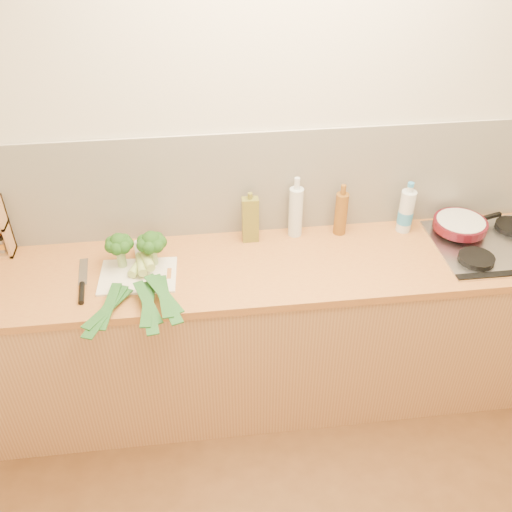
{
  "coord_description": "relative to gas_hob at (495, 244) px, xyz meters",
  "views": [
    {
      "loc": [
        -0.43,
        -0.94,
        2.54
      ],
      "look_at": [
        -0.18,
        1.1,
        1.02
      ],
      "focal_mm": 40.0,
      "sensor_mm": 36.0,
      "label": 1
    }
  ],
  "objects": [
    {
      "name": "room_shell",
      "position": [
        -1.02,
        0.29,
        0.26
      ],
      "size": [
        3.5,
        3.5,
        3.5
      ],
      "color": "beige",
      "rests_on": "ground"
    },
    {
      "name": "counter",
      "position": [
        -1.02,
        0.0,
        -0.46
      ],
      "size": [
        3.2,
        0.62,
        0.9
      ],
      "color": "#B8844D",
      "rests_on": "ground"
    },
    {
      "name": "gas_hob",
      "position": [
        0.0,
        0.0,
        0.0
      ],
      "size": [
        0.58,
        0.5,
        0.04
      ],
      "color": "silver",
      "rests_on": "counter"
    },
    {
      "name": "chopping_board",
      "position": [
        -1.74,
        -0.03,
        -0.01
      ],
      "size": [
        0.36,
        0.27,
        0.01
      ],
      "primitive_type": "cube",
      "rotation": [
        0.0,
        0.0,
        -0.05
      ],
      "color": "beige",
      "rests_on": "counter"
    },
    {
      "name": "broccoli_left",
      "position": [
        -1.81,
        0.05,
        0.12
      ],
      "size": [
        0.13,
        0.13,
        0.18
      ],
      "color": "#88A761",
      "rests_on": "chopping_board"
    },
    {
      "name": "broccoli_right",
      "position": [
        -1.67,
        0.05,
        0.12
      ],
      "size": [
        0.14,
        0.14,
        0.18
      ],
      "color": "#88A761",
      "rests_on": "chopping_board"
    },
    {
      "name": "leek_front",
      "position": [
        -1.76,
        -0.04,
        0.02
      ],
      "size": [
        0.31,
        0.69,
        0.04
      ],
      "rotation": [
        0.0,
        0.0,
        -0.38
      ],
      "color": "white",
      "rests_on": "chopping_board"
    },
    {
      "name": "leek_mid",
      "position": [
        -1.71,
        -0.08,
        0.04
      ],
      "size": [
        0.15,
        0.65,
        0.04
      ],
      "rotation": [
        0.0,
        0.0,
        0.14
      ],
      "color": "white",
      "rests_on": "chopping_board"
    },
    {
      "name": "leek_back",
      "position": [
        -1.66,
        -0.09,
        0.06
      ],
      "size": [
        0.23,
        0.6,
        0.04
      ],
      "rotation": [
        0.0,
        0.0,
        0.3
      ],
      "color": "white",
      "rests_on": "chopping_board"
    },
    {
      "name": "chefs_knife",
      "position": [
        -1.98,
        -0.09,
        -0.0
      ],
      "size": [
        0.06,
        0.34,
        0.02
      ],
      "rotation": [
        0.0,
        0.0,
        0.09
      ],
      "color": "silver",
      "rests_on": "counter"
    },
    {
      "name": "skillet",
      "position": [
        -0.13,
        0.13,
        0.05
      ],
      "size": [
        0.38,
        0.27,
        0.05
      ],
      "rotation": [
        0.0,
        0.0,
        0.28
      ],
      "color": "#510D16",
      "rests_on": "gas_hob"
    },
    {
      "name": "oil_tin",
      "position": [
        -1.19,
        0.21,
        0.11
      ],
      "size": [
        0.08,
        0.05,
        0.27
      ],
      "color": "olive",
      "rests_on": "counter"
    },
    {
      "name": "glass_bottle",
      "position": [
        -0.96,
        0.23,
        0.12
      ],
      "size": [
        0.07,
        0.07,
        0.32
      ],
      "color": "silver",
      "rests_on": "counter"
    },
    {
      "name": "amber_bottle",
      "position": [
        -0.73,
        0.22,
        0.1
      ],
      "size": [
        0.06,
        0.06,
        0.28
      ],
      "color": "brown",
      "rests_on": "counter"
    },
    {
      "name": "water_bottle",
      "position": [
        -0.4,
        0.2,
        0.09
      ],
      "size": [
        0.08,
        0.08,
        0.25
      ],
      "color": "silver",
      "rests_on": "counter"
    }
  ]
}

